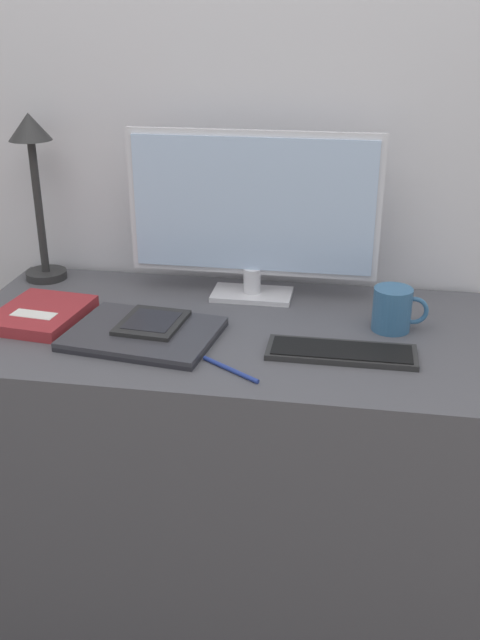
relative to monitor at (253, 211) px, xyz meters
The scene contains 10 objects.
wall_back 0.28m from the monitor, 103.58° to the left, with size 3.60×0.05×2.40m.
desk 0.62m from the monitor, 100.96° to the right, with size 1.19×0.61×0.75m.
monitor is the anchor object (origin of this frame).
keyboard 0.42m from the monitor, 51.75° to the right, with size 0.30×0.10×0.01m.
laptop 0.39m from the monitor, 125.21° to the right, with size 0.33×0.27×0.02m.
ereader 0.36m from the monitor, 126.83° to the right, with size 0.14×0.17×0.01m.
desk_lamp 0.56m from the monitor, behind, with size 0.10×0.10×0.42m.
notebook 0.54m from the monitor, 154.15° to the right, with size 0.20×0.24×0.03m.
coffee_mug 0.40m from the monitor, 23.35° to the right, with size 0.12×0.08×0.10m.
pen 0.45m from the monitor, 87.57° to the right, with size 0.13×0.09×0.01m.
Camera 1 is at (0.27, -1.19, 1.40)m, focal length 40.00 mm.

